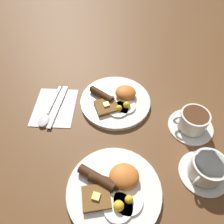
# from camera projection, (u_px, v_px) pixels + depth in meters

# --- Properties ---
(ground_plane) EXTENTS (3.00, 3.00, 0.00)m
(ground_plane) POSITION_uv_depth(u_px,v_px,m) (116.00, 103.00, 0.81)
(ground_plane) COLOR brown
(breakfast_plate_near) EXTENTS (0.25, 0.25, 0.05)m
(breakfast_plate_near) POSITION_uv_depth(u_px,v_px,m) (116.00, 101.00, 0.80)
(breakfast_plate_near) COLOR silver
(breakfast_plate_near) RESTS_ON ground_plane
(breakfast_plate_far) EXTENTS (0.26, 0.26, 0.05)m
(breakfast_plate_far) POSITION_uv_depth(u_px,v_px,m) (114.00, 189.00, 0.59)
(breakfast_plate_far) COLOR silver
(breakfast_plate_far) RESTS_ON ground_plane
(teacup_near) EXTENTS (0.15, 0.15, 0.07)m
(teacup_near) POSITION_uv_depth(u_px,v_px,m) (193.00, 122.00, 0.72)
(teacup_near) COLOR silver
(teacup_near) RESTS_ON ground_plane
(teacup_far) EXTENTS (0.14, 0.14, 0.07)m
(teacup_far) POSITION_uv_depth(u_px,v_px,m) (207.00, 169.00, 0.61)
(teacup_far) COLOR silver
(teacup_far) RESTS_ON ground_plane
(napkin) EXTENTS (0.15, 0.18, 0.01)m
(napkin) POSITION_uv_depth(u_px,v_px,m) (55.00, 107.00, 0.79)
(napkin) COLOR white
(napkin) RESTS_ON ground_plane
(knife) EXTENTS (0.04, 0.20, 0.01)m
(knife) POSITION_uv_depth(u_px,v_px,m) (59.00, 104.00, 0.80)
(knife) COLOR silver
(knife) RESTS_ON napkin
(spoon) EXTENTS (0.05, 0.19, 0.01)m
(spoon) POSITION_uv_depth(u_px,v_px,m) (46.00, 116.00, 0.76)
(spoon) COLOR silver
(spoon) RESTS_ON napkin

